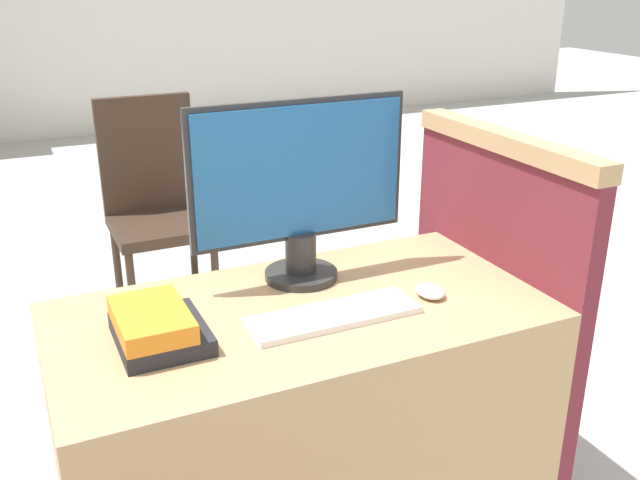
% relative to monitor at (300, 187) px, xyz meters
% --- Properties ---
extents(desk, '(1.18, 0.61, 0.77)m').
position_rel_monitor_xyz_m(desk, '(-0.07, -0.17, -0.64)').
color(desk, tan).
rests_on(desk, ground_plane).
extents(carrel_divider, '(0.07, 0.71, 1.13)m').
position_rel_monitor_xyz_m(carrel_divider, '(0.54, -0.12, -0.45)').
color(carrel_divider, maroon).
rests_on(carrel_divider, ground_plane).
extents(monitor, '(0.57, 0.19, 0.47)m').
position_rel_monitor_xyz_m(monitor, '(0.00, 0.00, 0.00)').
color(monitor, '#282828').
rests_on(monitor, desk).
extents(keyboard, '(0.41, 0.13, 0.02)m').
position_rel_monitor_xyz_m(keyboard, '(-0.02, -0.24, -0.24)').
color(keyboard, white).
rests_on(keyboard, desk).
extents(mouse, '(0.07, 0.08, 0.03)m').
position_rel_monitor_xyz_m(mouse, '(0.25, -0.24, -0.24)').
color(mouse, silver).
rests_on(mouse, desk).
extents(book_stack, '(0.19, 0.23, 0.08)m').
position_rel_monitor_xyz_m(book_stack, '(-0.42, -0.19, -0.21)').
color(book_stack, '#232328').
rests_on(book_stack, desk).
extents(far_chair, '(0.44, 0.44, 0.98)m').
position_rel_monitor_xyz_m(far_chair, '(-0.04, 1.63, -0.50)').
color(far_chair, '#38281E').
rests_on(far_chair, ground_plane).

